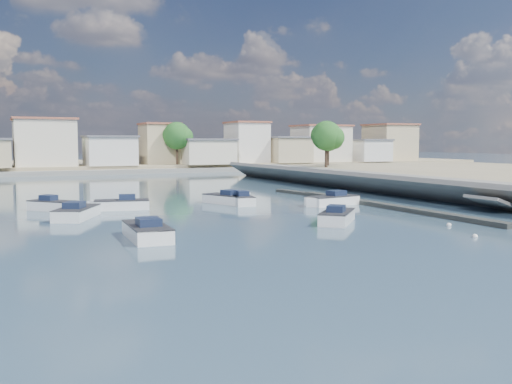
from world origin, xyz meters
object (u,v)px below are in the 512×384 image
(motorboat_f, at_px, (224,199))
(motorboat_h, at_px, (338,217))
(motorboat_c, at_px, (119,205))
(motorboat_d, at_px, (330,201))
(motorboat_b, at_px, (241,200))
(motorboat_a, at_px, (146,231))
(motorboat_e, at_px, (78,213))
(motorboat_g, at_px, (55,206))

(motorboat_f, height_order, motorboat_h, same)
(motorboat_c, distance_m, motorboat_d, 18.12)
(motorboat_b, height_order, motorboat_f, same)
(motorboat_d, height_order, motorboat_f, same)
(motorboat_c, bearing_deg, motorboat_a, -95.13)
(motorboat_a, height_order, motorboat_f, same)
(motorboat_h, bearing_deg, motorboat_f, 99.96)
(motorboat_a, distance_m, motorboat_f, 19.08)
(motorboat_d, xyz_separation_m, motorboat_e, (-21.33, 0.49, 0.00))
(motorboat_d, relative_size, motorboat_f, 1.08)
(motorboat_b, height_order, motorboat_d, same)
(motorboat_h, bearing_deg, motorboat_d, 60.81)
(motorboat_c, bearing_deg, motorboat_h, -48.20)
(motorboat_b, relative_size, motorboat_g, 1.12)
(motorboat_c, distance_m, motorboat_h, 18.47)
(motorboat_g, bearing_deg, motorboat_f, -1.91)
(motorboat_e, xyz_separation_m, motorboat_h, (16.04, -9.95, 0.00))
(motorboat_g, relative_size, motorboat_h, 0.88)
(motorboat_a, distance_m, motorboat_h, 13.64)
(motorboat_d, height_order, motorboat_h, same)
(motorboat_d, height_order, motorboat_e, same)
(motorboat_a, height_order, motorboat_d, same)
(motorboat_d, relative_size, motorboat_g, 1.37)
(motorboat_e, bearing_deg, motorboat_a, -77.25)
(motorboat_e, bearing_deg, motorboat_c, 45.65)
(motorboat_a, height_order, motorboat_g, same)
(motorboat_b, relative_size, motorboat_c, 0.91)
(motorboat_a, xyz_separation_m, motorboat_g, (-3.56, 16.06, 0.00))
(motorboat_d, relative_size, motorboat_h, 1.20)
(motorboat_c, bearing_deg, motorboat_e, -134.35)
(motorboat_e, bearing_deg, motorboat_h, -31.81)
(motorboat_g, xyz_separation_m, motorboat_h, (17.18, -15.29, -0.00))
(motorboat_b, height_order, motorboat_e, same)
(motorboat_a, relative_size, motorboat_c, 1.18)
(motorboat_e, bearing_deg, motorboat_f, 19.86)
(motorboat_a, height_order, motorboat_c, same)
(motorboat_c, xyz_separation_m, motorboat_g, (-4.86, 1.52, 0.00))
(motorboat_b, height_order, motorboat_c, same)
(motorboat_b, relative_size, motorboat_f, 0.88)
(motorboat_b, distance_m, motorboat_c, 10.74)
(motorboat_a, xyz_separation_m, motorboat_c, (1.31, 14.54, 0.00))
(motorboat_c, xyz_separation_m, motorboat_d, (17.60, -4.31, -0.00))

